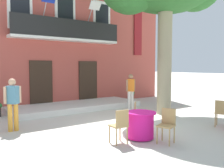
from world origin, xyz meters
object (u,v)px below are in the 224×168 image
cafe_chair_middle_1 (139,115)px  ground_planter_right (131,95)px  cafe_table_middle (140,125)px  cafe_chair_middle_2 (120,124)px  pedestrian_mid_plaza (131,90)px  pedestrian_near_entrance (13,102)px  cafe_chair_middle_0 (167,123)px  cafe_chair_near_tree_0 (221,112)px

cafe_chair_middle_1 → ground_planter_right: 6.11m
cafe_table_middle → cafe_chair_middle_2: (-0.75, -0.03, 0.14)m
cafe_chair_middle_2 → pedestrian_mid_plaza: 4.91m
pedestrian_near_entrance → ground_planter_right: bearing=19.5°
cafe_table_middle → pedestrian_near_entrance: bearing=132.4°
pedestrian_near_entrance → cafe_chair_middle_0: bearing=-50.3°
cafe_chair_middle_0 → pedestrian_near_entrance: (-3.00, 3.62, 0.41)m
cafe_chair_middle_0 → pedestrian_mid_plaza: (2.31, 4.19, 0.42)m
ground_planter_right → pedestrian_mid_plaza: size_ratio=0.45×
cafe_chair_middle_1 → pedestrian_mid_plaza: bearing=53.4°
cafe_chair_near_tree_0 → cafe_table_middle: cafe_chair_near_tree_0 is taller
cafe_chair_middle_2 → cafe_table_middle: bearing=2.2°
cafe_chair_near_tree_0 → ground_planter_right: size_ratio=1.22×
cafe_chair_middle_1 → ground_planter_right: (3.79, 4.79, -0.11)m
cafe_chair_middle_0 → cafe_chair_middle_2: size_ratio=1.00×
pedestrian_near_entrance → pedestrian_mid_plaza: (5.31, 0.57, 0.01)m
cafe_table_middle → pedestrian_near_entrance: 4.01m
ground_planter_right → cafe_chair_middle_2: bearing=-132.8°
cafe_table_middle → cafe_chair_near_tree_0: bearing=-12.0°
ground_planter_right → pedestrian_near_entrance: 7.38m
pedestrian_near_entrance → cafe_chair_middle_1: bearing=-36.7°
cafe_chair_middle_0 → cafe_chair_middle_2: same height
cafe_table_middle → cafe_chair_middle_1: bearing=51.9°
cafe_chair_middle_1 → pedestrian_near_entrance: (-3.15, 2.34, 0.41)m
cafe_chair_middle_2 → ground_planter_right: 7.38m
cafe_chair_middle_1 → pedestrian_near_entrance: bearing=143.3°
cafe_chair_middle_0 → cafe_chair_near_tree_0: bearing=0.7°
cafe_chair_near_tree_0 → cafe_chair_middle_1: size_ratio=1.00×
pedestrian_near_entrance → pedestrian_mid_plaza: bearing=6.1°
cafe_chair_middle_2 → pedestrian_mid_plaza: size_ratio=0.54×
cafe_chair_middle_1 → ground_planter_right: bearing=51.7°
cafe_chair_near_tree_0 → cafe_chair_middle_2: 3.84m
pedestrian_mid_plaza → cafe_chair_middle_2: bearing=-133.7°
ground_planter_right → pedestrian_near_entrance: (-6.94, -2.45, 0.52)m
cafe_table_middle → cafe_chair_middle_0: bearing=-65.0°
cafe_chair_middle_1 → pedestrian_mid_plaza: pedestrian_mid_plaza is taller
pedestrian_mid_plaza → cafe_chair_middle_0: bearing=-118.8°
cafe_chair_near_tree_0 → cafe_chair_middle_1: (-2.57, 1.24, 0.00)m
cafe_table_middle → cafe_chair_middle_2: cafe_chair_middle_2 is taller
cafe_chair_middle_1 → cafe_chair_near_tree_0: bearing=-25.8°
cafe_chair_middle_0 → cafe_chair_middle_1: size_ratio=1.00×
cafe_chair_near_tree_0 → pedestrian_mid_plaza: (-0.41, 4.15, 0.42)m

